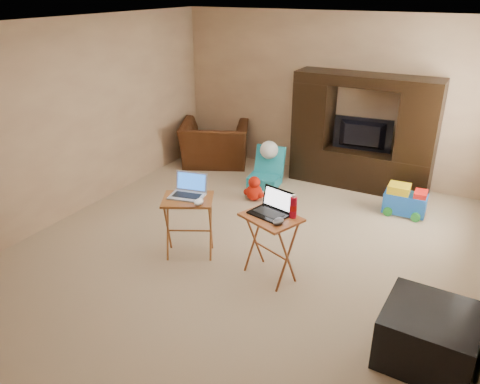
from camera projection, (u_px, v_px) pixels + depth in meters
The scene contains 19 objects.
floor at pixel (248, 248), 5.52m from camera, with size 5.50×5.50×0.00m, color tan.
ceiling at pixel (250, 24), 4.50m from camera, with size 5.50×5.50×0.00m, color silver.
wall_back at pixel (330, 97), 7.22m from camera, with size 5.00×5.00×0.00m, color tan.
wall_front at pixel (39, 277), 2.80m from camera, with size 5.00×5.00×0.00m, color tan.
wall_left at pixel (79, 118), 6.09m from camera, with size 5.50×5.50×0.00m, color tan.
entertainment_center at pixel (363, 132), 6.89m from camera, with size 2.06×0.52×1.69m, color black.
television at pixel (362, 136), 6.87m from camera, with size 0.86×0.11×0.49m, color black.
recliner at pixel (215, 144), 7.94m from camera, with size 1.12×0.97×0.73m, color #411F0D.
child_rocker at pixel (265, 167), 7.10m from camera, with size 0.45×0.51×0.60m, color teal, non-canonical shape.
plush_toy at pixel (254, 188), 6.67m from camera, with size 0.33×0.27×0.36m, color red, non-canonical shape.
push_toy at pixel (405, 200), 6.25m from camera, with size 0.56×0.40×0.42m, color blue, non-canonical shape.
ottoman at pixel (428, 335), 3.81m from camera, with size 0.72×0.72×0.46m, color black.
tray_table_left at pixel (189, 227), 5.25m from camera, with size 0.54×0.44×0.71m, color brown.
tray_table_right at pixel (270, 247), 4.85m from camera, with size 0.55×0.44×0.71m, color #A85128.
laptop_left at pixel (186, 187), 5.09m from camera, with size 0.37×0.30×0.24m, color #A5A6AA.
laptop_right at pixel (269, 204), 4.69m from camera, with size 0.37×0.30×0.24m, color black.
mouse_left at pixel (199, 202), 4.95m from camera, with size 0.09×0.14×0.06m, color white.
mouse_right at pixel (278, 221), 4.54m from camera, with size 0.09×0.15×0.06m, color #424247.
water_bottle at pixel (293, 207), 4.63m from camera, with size 0.07×0.07×0.22m, color red.
Camera 1 is at (2.18, -4.25, 2.86)m, focal length 35.00 mm.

